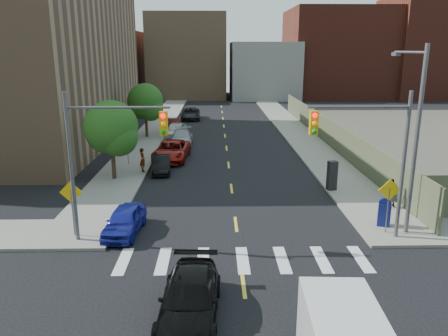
{
  "coord_description": "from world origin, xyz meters",
  "views": [
    {
      "loc": [
        -1.07,
        -12.97,
        8.72
      ],
      "look_at": [
        -0.54,
        11.74,
        2.0
      ],
      "focal_mm": 35.0,
      "sensor_mm": 36.0,
      "label": 1
    }
  ],
  "objects_px": {
    "parked_car_blue": "(125,221)",
    "payphone": "(332,175)",
    "parked_car_silver": "(182,138)",
    "pedestrian_east": "(389,193)",
    "parked_car_red": "(172,151)",
    "parked_car_black": "(161,164)",
    "parked_car_grey": "(190,114)",
    "mailbox": "(384,212)",
    "pedestrian_west": "(143,160)",
    "parked_car_white": "(176,130)",
    "parked_car_maroon": "(174,126)",
    "black_sedan": "(190,299)"
  },
  "relations": [
    {
      "from": "parked_car_grey",
      "to": "payphone",
      "type": "relative_size",
      "value": 2.86
    },
    {
      "from": "parked_car_blue",
      "to": "parked_car_grey",
      "type": "bearing_deg",
      "value": 92.55
    },
    {
      "from": "parked_car_black",
      "to": "parked_car_grey",
      "type": "distance_m",
      "value": 25.28
    },
    {
      "from": "pedestrian_east",
      "to": "parked_car_blue",
      "type": "bearing_deg",
      "value": -6.88
    },
    {
      "from": "black_sedan",
      "to": "mailbox",
      "type": "height_order",
      "value": "mailbox"
    },
    {
      "from": "parked_car_silver",
      "to": "pedestrian_east",
      "type": "xyz_separation_m",
      "value": [
        12.9,
        -17.49,
        0.26
      ]
    },
    {
      "from": "parked_car_grey",
      "to": "black_sedan",
      "type": "relative_size",
      "value": 1.1
    },
    {
      "from": "parked_car_white",
      "to": "payphone",
      "type": "distance_m",
      "value": 20.98
    },
    {
      "from": "mailbox",
      "to": "pedestrian_east",
      "type": "bearing_deg",
      "value": 85.06
    },
    {
      "from": "parked_car_red",
      "to": "pedestrian_east",
      "type": "distance_m",
      "value": 17.7
    },
    {
      "from": "parked_car_white",
      "to": "mailbox",
      "type": "distance_m",
      "value": 26.63
    },
    {
      "from": "parked_car_white",
      "to": "parked_car_maroon",
      "type": "bearing_deg",
      "value": 104.87
    },
    {
      "from": "parked_car_red",
      "to": "pedestrian_west",
      "type": "bearing_deg",
      "value": -108.96
    },
    {
      "from": "parked_car_silver",
      "to": "payphone",
      "type": "height_order",
      "value": "payphone"
    },
    {
      "from": "mailbox",
      "to": "pedestrian_west",
      "type": "distance_m",
      "value": 17.2
    },
    {
      "from": "parked_car_silver",
      "to": "pedestrian_east",
      "type": "height_order",
      "value": "pedestrian_east"
    },
    {
      "from": "parked_car_grey",
      "to": "pedestrian_west",
      "type": "distance_m",
      "value": 25.65
    },
    {
      "from": "parked_car_white",
      "to": "parked_car_black",
      "type": "bearing_deg",
      "value": -85.11
    },
    {
      "from": "parked_car_maroon",
      "to": "black_sedan",
      "type": "xyz_separation_m",
      "value": [
        3.57,
        -33.63,
        -0.05
      ]
    },
    {
      "from": "parked_car_blue",
      "to": "parked_car_black",
      "type": "bearing_deg",
      "value": 92.04
    },
    {
      "from": "parked_car_maroon",
      "to": "pedestrian_east",
      "type": "relative_size",
      "value": 2.79
    },
    {
      "from": "parked_car_black",
      "to": "mailbox",
      "type": "bearing_deg",
      "value": -46.76
    },
    {
      "from": "parked_car_silver",
      "to": "parked_car_maroon",
      "type": "height_order",
      "value": "parked_car_maroon"
    },
    {
      "from": "payphone",
      "to": "pedestrian_east",
      "type": "distance_m",
      "value": 3.99
    },
    {
      "from": "parked_car_grey",
      "to": "parked_car_silver",
      "type": "bearing_deg",
      "value": -92.0
    },
    {
      "from": "parked_car_blue",
      "to": "parked_car_white",
      "type": "distance_m",
      "value": 23.88
    },
    {
      "from": "parked_car_grey",
      "to": "mailbox",
      "type": "bearing_deg",
      "value": -74.13
    },
    {
      "from": "parked_car_red",
      "to": "payphone",
      "type": "height_order",
      "value": "payphone"
    },
    {
      "from": "black_sedan",
      "to": "mailbox",
      "type": "bearing_deg",
      "value": 41.38
    },
    {
      "from": "parked_car_white",
      "to": "mailbox",
      "type": "xyz_separation_m",
      "value": [
        12.43,
        -23.55,
        0.08
      ]
    },
    {
      "from": "parked_car_black",
      "to": "parked_car_grey",
      "type": "height_order",
      "value": "parked_car_grey"
    },
    {
      "from": "parked_car_blue",
      "to": "black_sedan",
      "type": "bearing_deg",
      "value": -58.6
    },
    {
      "from": "payphone",
      "to": "pedestrian_east",
      "type": "xyz_separation_m",
      "value": [
        2.4,
        -3.18,
        -0.11
      ]
    },
    {
      "from": "parked_car_blue",
      "to": "black_sedan",
      "type": "height_order",
      "value": "black_sedan"
    },
    {
      "from": "parked_car_black",
      "to": "parked_car_white",
      "type": "relative_size",
      "value": 0.81
    },
    {
      "from": "parked_car_black",
      "to": "payphone",
      "type": "bearing_deg",
      "value": -29.05
    },
    {
      "from": "parked_car_blue",
      "to": "payphone",
      "type": "bearing_deg",
      "value": 32.38
    },
    {
      "from": "parked_car_blue",
      "to": "parked_car_red",
      "type": "height_order",
      "value": "parked_car_red"
    },
    {
      "from": "parked_car_white",
      "to": "pedestrian_west",
      "type": "xyz_separation_m",
      "value": [
        -1.28,
        -13.15,
        0.23
      ]
    },
    {
      "from": "payphone",
      "to": "mailbox",
      "type": "bearing_deg",
      "value": -89.46
    },
    {
      "from": "parked_car_black",
      "to": "pedestrian_west",
      "type": "xyz_separation_m",
      "value": [
        -1.29,
        -0.3,
        0.4
      ]
    },
    {
      "from": "parked_car_blue",
      "to": "parked_car_white",
      "type": "xyz_separation_m",
      "value": [
        0.48,
        23.88,
        0.13
      ]
    },
    {
      "from": "mailbox",
      "to": "pedestrian_west",
      "type": "height_order",
      "value": "pedestrian_west"
    },
    {
      "from": "parked_car_blue",
      "to": "parked_car_black",
      "type": "xyz_separation_m",
      "value": [
        0.49,
        11.03,
        -0.04
      ]
    },
    {
      "from": "parked_car_silver",
      "to": "pedestrian_west",
      "type": "relative_size",
      "value": 2.83
    },
    {
      "from": "parked_car_black",
      "to": "parked_car_red",
      "type": "xyz_separation_m",
      "value": [
        0.42,
        3.7,
        0.16
      ]
    },
    {
      "from": "parked_car_white",
      "to": "pedestrian_west",
      "type": "bearing_deg",
      "value": -90.73
    },
    {
      "from": "parked_car_silver",
      "to": "mailbox",
      "type": "height_order",
      "value": "mailbox"
    },
    {
      "from": "parked_car_white",
      "to": "black_sedan",
      "type": "relative_size",
      "value": 0.96
    },
    {
      "from": "parked_car_black",
      "to": "black_sedan",
      "type": "height_order",
      "value": "black_sedan"
    }
  ]
}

